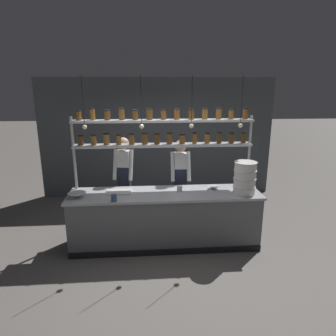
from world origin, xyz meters
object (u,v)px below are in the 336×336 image
at_px(spice_shelf_unit, 163,135).
at_px(prep_bowl_center_front, 214,188).
at_px(prep_bowl_near_left, 77,195).
at_px(serving_cup_by_board, 114,198).
at_px(chef_center, 180,178).
at_px(serving_cup_front, 180,189).
at_px(cutting_board, 119,192).
at_px(chef_left, 124,176).
at_px(container_stack, 245,178).

bearing_deg(spice_shelf_unit, prep_bowl_center_front, -13.81).
xyz_separation_m(spice_shelf_unit, prep_bowl_near_left, (-1.38, -0.44, -0.87)).
height_order(prep_bowl_center_front, serving_cup_by_board, serving_cup_by_board).
distance_m(chef_center, serving_cup_front, 0.60).
relative_size(chef_center, cutting_board, 4.19).
bearing_deg(chef_left, chef_center, 5.57).
relative_size(chef_left, prep_bowl_center_front, 9.37).
bearing_deg(container_stack, chef_center, 139.87).
xyz_separation_m(prep_bowl_near_left, prep_bowl_center_front, (2.22, 0.24, -0.01)).
bearing_deg(serving_cup_by_board, container_stack, 4.38).
relative_size(container_stack, cutting_board, 1.33).
xyz_separation_m(spice_shelf_unit, chef_center, (0.33, 0.31, -0.86)).
distance_m(container_stack, serving_cup_front, 1.06).
bearing_deg(cutting_board, chef_center, 27.93).
height_order(spice_shelf_unit, prep_bowl_center_front, spice_shelf_unit).
relative_size(chef_center, serving_cup_front, 17.64).
relative_size(prep_bowl_center_front, serving_cup_by_board, 1.74).
bearing_deg(chef_center, container_stack, -38.86).
relative_size(spice_shelf_unit, serving_cup_front, 31.71).
distance_m(spice_shelf_unit, container_stack, 1.50).
height_order(chef_left, serving_cup_by_board, chef_left).
xyz_separation_m(spice_shelf_unit, cutting_board, (-0.75, -0.26, -0.90)).
relative_size(chef_left, cutting_board, 4.32).
height_order(cutting_board, serving_cup_front, serving_cup_front).
relative_size(chef_center, container_stack, 3.14).
relative_size(chef_center, serving_cup_by_board, 15.83).
distance_m(prep_bowl_center_front, serving_cup_by_board, 1.69).
bearing_deg(chef_center, serving_cup_front, -96.22).
relative_size(cutting_board, prep_bowl_near_left, 1.43).
height_order(prep_bowl_near_left, prep_bowl_center_front, prep_bowl_near_left).
bearing_deg(prep_bowl_center_front, cutting_board, -178.05).
bearing_deg(container_stack, serving_cup_by_board, -175.62).
relative_size(cutting_board, prep_bowl_center_front, 2.17).
bearing_deg(container_stack, prep_bowl_near_left, 179.11).
relative_size(spice_shelf_unit, prep_bowl_near_left, 10.74).
distance_m(cutting_board, prep_bowl_near_left, 0.66).
bearing_deg(spice_shelf_unit, serving_cup_by_board, -141.14).
xyz_separation_m(spice_shelf_unit, container_stack, (1.27, -0.48, -0.64)).
distance_m(chef_center, container_stack, 1.25).
xyz_separation_m(chef_center, cutting_board, (-1.08, -0.57, -0.03)).
distance_m(prep_bowl_near_left, prep_bowl_center_front, 2.23).
height_order(chef_center, cutting_board, chef_center).
xyz_separation_m(spice_shelf_unit, prep_bowl_center_front, (0.84, -0.21, -0.88)).
relative_size(spice_shelf_unit, serving_cup_by_board, 28.46).
xyz_separation_m(chef_left, cutting_board, (-0.05, -0.63, -0.07)).
relative_size(chef_left, chef_center, 1.03).
bearing_deg(cutting_board, prep_bowl_center_front, 1.95).
bearing_deg(serving_cup_by_board, spice_shelf_unit, 38.86).
bearing_deg(cutting_board, serving_cup_by_board, -96.17).
distance_m(serving_cup_front, serving_cup_by_board, 1.10).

